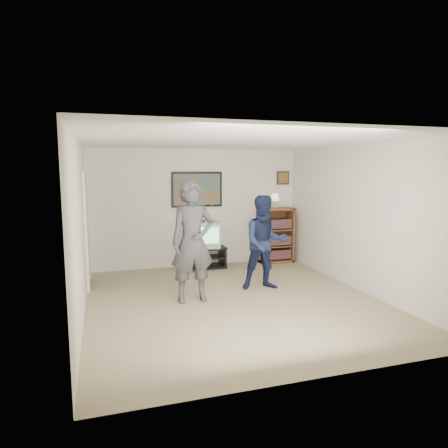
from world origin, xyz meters
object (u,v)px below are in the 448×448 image
media_stand (204,257)px  person_tall (193,242)px  bookshelf (276,235)px  crt_television (204,234)px  person_short (265,243)px

media_stand → person_tall: (-0.69, -2.03, 0.72)m
media_stand → bookshelf: size_ratio=0.74×
media_stand → crt_television: (0.00, 0.00, 0.49)m
crt_television → person_short: (0.65, -1.75, 0.10)m
media_stand → bookshelf: (1.67, 0.05, 0.39)m
crt_television → person_tall: bearing=-101.5°
crt_television → bookshelf: bookshelf is taller
bookshelf → person_short: bearing=-119.6°
media_stand → person_tall: size_ratio=0.48×
person_tall → person_short: (1.34, 0.27, -0.13)m
media_stand → person_short: bearing=-70.9°
bookshelf → person_short: (-1.02, -1.80, 0.21)m
media_stand → person_short: size_ratio=0.55×
bookshelf → person_tall: 3.17m
person_tall → crt_television: bearing=68.7°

